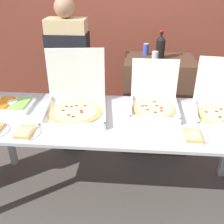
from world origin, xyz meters
TOP-DOWN VIEW (x-y plane):
  - ground_plane at (0.00, 0.00)m, footprint 16.00×16.00m
  - brick_wall_behind at (0.00, 1.70)m, footprint 10.00×0.06m
  - buffet_table at (0.00, 0.00)m, footprint 2.37×0.85m
  - pizza_box_near_right at (-0.31, 0.08)m, footprint 0.55×0.57m
  - pizza_box_far_right at (0.90, 0.11)m, footprint 0.49×0.51m
  - pizza_box_near_left at (0.35, 0.17)m, footprint 0.41×0.42m
  - paper_plate_front_right at (-0.62, -0.30)m, footprint 0.21×0.21m
  - paper_plate_front_center at (0.61, -0.25)m, footprint 0.21×0.21m
  - veggie_tray at (-0.89, 0.12)m, footprint 0.34×0.28m
  - sideboard_podium at (0.44, 0.94)m, footprint 0.76×0.56m
  - soda_bottle at (0.44, 0.95)m, footprint 0.10×0.10m
  - soda_can_silver at (0.38, 0.77)m, footprint 0.07×0.07m
  - soda_can_colored at (0.29, 1.08)m, footprint 0.07×0.07m
  - person_server_vest at (-0.52, 0.76)m, footprint 0.42×0.24m

SIDE VIEW (x-z plane):
  - ground_plane at x=0.00m, z-range 0.00..0.00m
  - sideboard_podium at x=0.44m, z-range 0.00..1.09m
  - buffet_table at x=0.00m, z-range 0.34..1.20m
  - paper_plate_front_center at x=0.61m, z-range 0.86..0.89m
  - paper_plate_front_right at x=-0.62m, z-range 0.86..0.89m
  - veggie_tray at x=-0.89m, z-range 0.86..0.91m
  - pizza_box_near_left at x=0.35m, z-range 0.74..1.14m
  - pizza_box_far_right at x=0.90m, z-range 0.72..1.16m
  - pizza_box_near_right at x=-0.31m, z-range 0.70..1.20m
  - person_server_vest at x=-0.52m, z-range 0.11..1.83m
  - soda_can_silver at x=0.38m, z-range 1.09..1.21m
  - soda_can_colored at x=0.29m, z-range 1.09..1.21m
  - soda_bottle at x=0.44m, z-range 1.07..1.36m
  - brick_wall_behind at x=0.00m, z-range 0.00..2.80m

